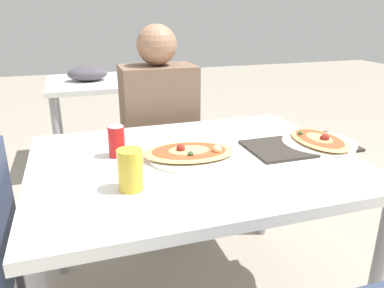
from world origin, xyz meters
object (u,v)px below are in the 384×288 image
at_px(person_seated, 159,116).
at_px(soda_can, 117,141).
at_px(dining_table, 194,173).
at_px(pizza_main, 189,153).
at_px(chair_far_seated, 156,147).
at_px(pizza_second, 319,141).
at_px(drink_glass, 130,170).

height_order(person_seated, soda_can, person_seated).
bearing_deg(dining_table, pizza_main, 143.76).
relative_size(person_seated, soda_can, 9.67).
height_order(chair_far_seated, pizza_main, chair_far_seated).
bearing_deg(pizza_second, dining_table, 178.16).
height_order(soda_can, drink_glass, drink_glass).
height_order(chair_far_seated, person_seated, person_seated).
xyz_separation_m(person_seated, pizza_second, (0.54, -0.72, 0.03)).
bearing_deg(soda_can, pizza_main, -21.64).
xyz_separation_m(dining_table, pizza_main, (-0.02, 0.01, 0.08)).
bearing_deg(dining_table, pizza_second, -1.84).
relative_size(soda_can, drink_glass, 0.91).
bearing_deg(drink_glass, chair_far_seated, 73.22).
relative_size(dining_table, drink_glass, 9.09).
height_order(person_seated, pizza_main, person_seated).
relative_size(chair_far_seated, soda_can, 6.82).
distance_m(soda_can, pizza_second, 0.86).
height_order(dining_table, soda_can, soda_can).
height_order(pizza_main, pizza_second, same).
bearing_deg(chair_far_seated, pizza_main, 87.15).
bearing_deg(soda_can, chair_far_seated, 66.06).
relative_size(drink_glass, pizza_second, 0.41).
bearing_deg(drink_glass, pizza_second, 11.60).
relative_size(pizza_main, soda_can, 3.13).
bearing_deg(pizza_second, soda_can, 170.82).
bearing_deg(soda_can, dining_table, -22.64).
distance_m(drink_glass, pizza_second, 0.86).
bearing_deg(pizza_main, person_seated, 86.70).
relative_size(dining_table, chair_far_seated, 1.47).
bearing_deg(dining_table, drink_glass, -145.72).
bearing_deg(drink_glass, person_seated, 71.27).
bearing_deg(drink_glass, soda_can, 90.98).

